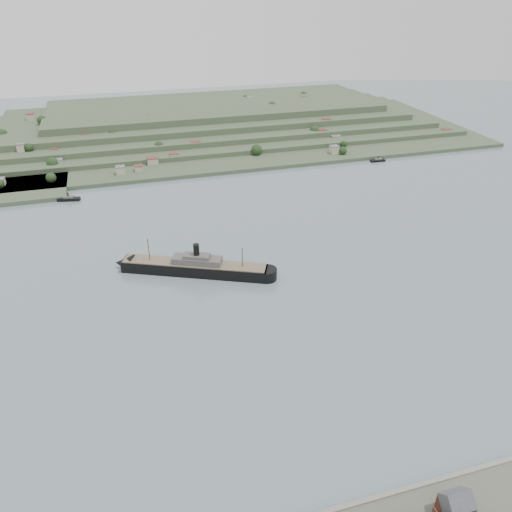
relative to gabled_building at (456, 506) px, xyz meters
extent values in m
plane|color=slate|center=(-27.50, 164.00, -8.19)|extent=(1400.00, 1400.00, 0.00)
cube|color=gray|center=(-27.50, 15.00, -6.89)|extent=(220.00, 2.00, 2.60)
cube|color=#462319|center=(0.00, 0.00, -1.69)|extent=(10.00, 10.00, 9.00)
cube|color=#3D4146|center=(0.00, 0.00, 2.81)|extent=(10.40, 10.18, 10.18)
cube|color=#415438|center=(-27.50, 524.00, -6.19)|extent=(760.00, 260.00, 4.00)
cube|color=#415438|center=(-7.50, 549.00, -1.69)|extent=(680.00, 220.00, 5.00)
cube|color=#415438|center=(7.50, 564.00, 3.81)|extent=(600.00, 200.00, 6.00)
cube|color=#415438|center=(22.50, 579.00, 10.31)|extent=(520.00, 180.00, 7.00)
cube|color=#415438|center=(37.50, 594.00, 17.81)|extent=(440.00, 160.00, 8.00)
cube|color=black|center=(-61.80, 206.94, -4.22)|extent=(98.25, 54.85, 7.92)
cone|color=black|center=(-108.09, 228.19, -4.22)|extent=(18.01, 18.01, 13.58)
cylinder|color=black|center=(-15.50, 185.69, -4.22)|extent=(13.58, 13.58, 7.92)
cube|color=brown|center=(-61.80, 206.94, 0.08)|extent=(95.72, 52.87, 0.68)
cube|color=#4F4D49|center=(-59.74, 206.00, 2.57)|extent=(35.11, 23.43, 4.53)
cube|color=#4F4D49|center=(-59.74, 206.00, 5.62)|extent=(19.77, 14.76, 2.83)
cylinder|color=black|center=(-59.74, 206.00, 9.93)|extent=(4.08, 4.08, 10.19)
cylinder|color=#3B2A1B|center=(-90.60, 220.17, 7.66)|extent=(0.57, 0.57, 18.11)
cylinder|color=#3B2A1B|center=(-30.94, 192.78, 6.53)|extent=(0.57, 0.57, 15.85)
cube|color=black|center=(-150.19, 368.29, -6.84)|extent=(20.96, 9.55, 2.70)
cube|color=#4F4D49|center=(-150.19, 368.29, -4.81)|extent=(9.82, 6.22, 2.02)
cylinder|color=black|center=(-150.19, 368.29, -2.56)|extent=(1.12, 1.12, 3.94)
cube|color=black|center=(178.56, 387.66, -7.05)|extent=(17.15, 5.41, 2.26)
cube|color=#4F4D49|center=(178.56, 387.66, -5.36)|extent=(7.79, 4.08, 1.70)
cylinder|color=black|center=(178.56, 387.66, -3.47)|extent=(0.94, 0.94, 3.30)
camera|label=1|loc=(-104.91, -90.94, 173.10)|focal=35.00mm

